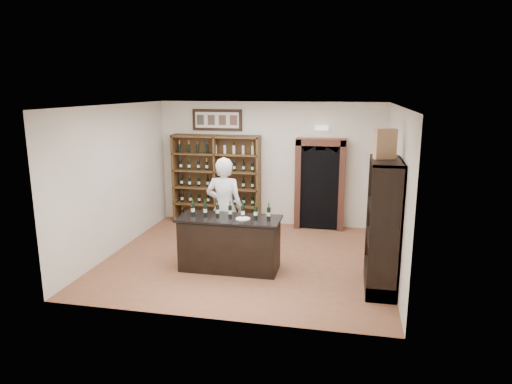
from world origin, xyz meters
The scene contains 21 objects.
floor centered at (0.00, 0.00, 0.00)m, with size 5.50×5.50×0.00m, color #99543D.
ceiling centered at (0.00, 0.00, 3.00)m, with size 5.50×5.50×0.00m, color white.
wall_back centered at (0.00, 2.50, 1.50)m, with size 5.50×0.04×3.00m, color white.
wall_left centered at (-2.75, 0.00, 1.50)m, with size 0.04×5.00×3.00m, color white.
wall_right centered at (2.75, 0.00, 1.50)m, with size 0.04×5.00×3.00m, color white.
wine_shelf centered at (-1.30, 2.33, 1.10)m, with size 2.20×0.38×2.20m.
framed_picture centered at (-1.30, 2.47, 2.55)m, with size 1.25×0.04×0.52m, color black.
arched_doorway centered at (1.25, 2.33, 1.14)m, with size 1.17×0.35×2.17m.
emergency_light centered at (1.25, 2.42, 2.40)m, with size 0.30×0.10×0.10m, color white.
tasting_counter centered at (-0.20, -0.60, 0.49)m, with size 1.88×0.78×1.00m.
counter_bottle_0 centered at (-0.92, -0.54, 1.11)m, with size 0.07×0.07×0.30m.
counter_bottle_1 centered at (-0.68, -0.54, 1.11)m, with size 0.07×0.07×0.30m.
counter_bottle_2 centered at (-0.44, -0.54, 1.11)m, with size 0.07×0.07×0.30m.
counter_bottle_3 centered at (-0.20, -0.54, 1.11)m, with size 0.07×0.07×0.30m.
counter_bottle_4 centered at (0.04, -0.54, 1.11)m, with size 0.07×0.07×0.30m.
counter_bottle_5 centered at (0.28, -0.54, 1.11)m, with size 0.07×0.07×0.30m.
counter_bottle_6 centered at (0.52, -0.54, 1.11)m, with size 0.07×0.07×0.30m.
side_cabinet centered at (2.52, -0.90, 0.75)m, with size 0.48×1.20×2.20m.
shopkeeper centered at (-0.47, 0.03, 1.01)m, with size 0.73×0.48×2.01m, color silver.
plate centered at (0.07, -0.67, 1.01)m, with size 0.26×0.26×0.02m, color white.
wine_crate centered at (2.46, -0.83, 2.44)m, with size 0.34×0.14×0.48m, color tan.
Camera 1 is at (1.89, -8.36, 3.31)m, focal length 32.00 mm.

